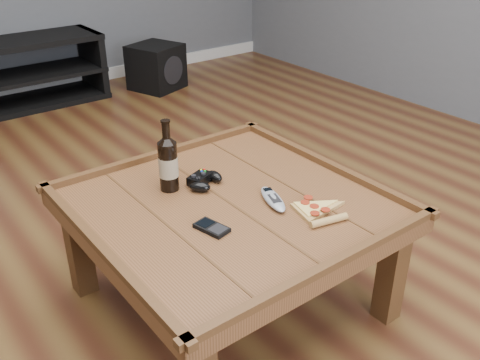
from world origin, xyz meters
TOP-DOWN VIEW (x-y plane):
  - ground at (0.00, 0.00)m, footprint 6.00×6.00m
  - baseboard at (0.00, 2.99)m, footprint 5.00×0.02m
  - coffee_table at (0.00, 0.00)m, footprint 1.03×1.03m
  - media_console at (0.00, 2.75)m, footprint 1.40×0.45m
  - beer_bottle at (-0.11, 0.22)m, footprint 0.07×0.07m
  - game_controller at (0.00, 0.16)m, footprint 0.16×0.14m
  - pizza_slice at (0.20, -0.23)m, footprint 0.20×0.27m
  - smartphone at (-0.15, -0.10)m, footprint 0.09×0.13m
  - remote_control at (0.12, -0.09)m, footprint 0.12×0.19m
  - subwoofer at (1.11, 2.51)m, footprint 0.46×0.46m

SIDE VIEW (x-z plane):
  - ground at x=0.00m, z-range 0.00..0.00m
  - baseboard at x=0.00m, z-range 0.00..0.10m
  - subwoofer at x=1.11m, z-range 0.00..0.36m
  - media_console at x=0.00m, z-range 0.00..0.50m
  - coffee_table at x=0.00m, z-range 0.15..0.63m
  - smartphone at x=-0.15m, z-range 0.45..0.47m
  - pizza_slice at x=0.20m, z-range 0.45..0.47m
  - remote_control at x=0.12m, z-range 0.45..0.48m
  - game_controller at x=0.00m, z-range 0.45..0.49m
  - beer_bottle at x=-0.11m, z-range 0.42..0.70m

